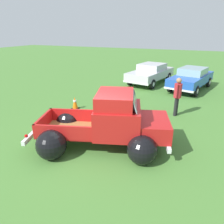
% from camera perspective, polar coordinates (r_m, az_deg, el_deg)
% --- Properties ---
extents(ground_plane, '(80.00, 80.00, 0.00)m').
position_cam_1_polar(ground_plane, '(7.58, -3.46, -8.73)').
color(ground_plane, '#477A33').
extents(vintage_pickup_truck, '(4.99, 3.77, 1.96)m').
position_cam_1_polar(vintage_pickup_truck, '(7.18, -0.53, -3.66)').
color(vintage_pickup_truck, black).
rests_on(vintage_pickup_truck, ground).
extents(show_car_0, '(2.81, 4.89, 1.43)m').
position_cam_1_polar(show_car_0, '(16.38, 10.37, 10.36)').
color(show_car_0, black).
rests_on(show_car_0, ground).
extents(show_car_1, '(2.80, 4.84, 1.43)m').
position_cam_1_polar(show_car_1, '(15.32, 20.55, 8.62)').
color(show_car_1, black).
rests_on(show_car_1, ground).
extents(spectator_0, '(0.38, 0.54, 1.78)m').
position_cam_1_polar(spectator_0, '(10.18, 17.19, 4.57)').
color(spectator_0, black).
rests_on(spectator_0, ground).
extents(lane_cone_0, '(0.36, 0.36, 0.63)m').
position_cam_1_polar(lane_cone_0, '(10.94, -9.93, 2.42)').
color(lane_cone_0, black).
rests_on(lane_cone_0, ground).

